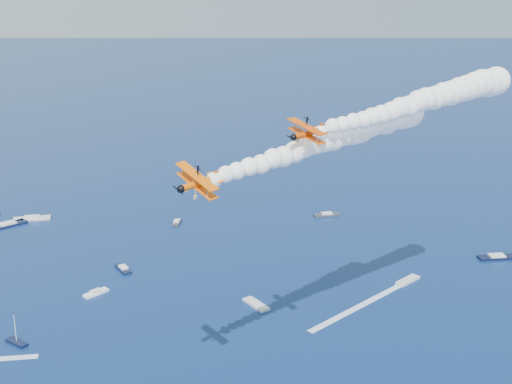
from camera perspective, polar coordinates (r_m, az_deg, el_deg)
biplane_lead at (r=119.23m, az=4.31°, el=4.85°), size 8.12×9.42×7.10m
biplane_trail at (r=107.87m, az=-4.75°, el=0.74°), size 9.10×10.90×8.45m
smoke_trail_lead at (r=139.75m, az=13.21°, el=7.20°), size 58.34×9.00×10.59m
smoke_trail_trail at (r=126.53m, az=5.65°, el=4.22°), size 58.78×17.15×10.59m
spectator_boats at (r=207.07m, az=-19.83°, el=-7.31°), size 237.46×149.40×0.70m
boat_wakes at (r=173.15m, az=-7.11°, el=-11.46°), size 128.83×49.04×0.04m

